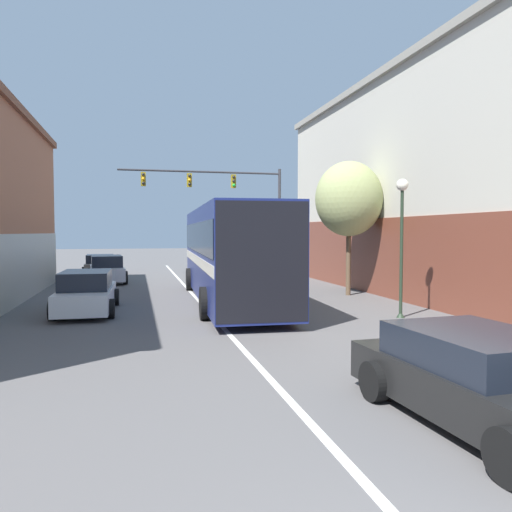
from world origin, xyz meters
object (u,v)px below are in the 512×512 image
at_px(bus, 229,250).
at_px(traffic_signal_gantry, 227,194).
at_px(parked_car_left_mid, 107,270).
at_px(hatchback_foreground, 486,381).
at_px(street_tree_near, 349,199).
at_px(parked_car_left_far, 100,265).
at_px(street_lamp, 402,229).
at_px(parked_car_left_near, 87,293).

xyz_separation_m(bus, traffic_signal_gantry, (1.92, 11.11, 2.95)).
bearing_deg(parked_car_left_mid, hatchback_foreground, -169.35).
bearing_deg(traffic_signal_gantry, street_tree_near, -72.78).
bearing_deg(hatchback_foreground, parked_car_left_far, 11.05).
height_order(hatchback_foreground, parked_car_left_mid, parked_car_left_mid).
height_order(parked_car_left_far, street_lamp, street_lamp).
distance_m(traffic_signal_gantry, street_tree_near, 10.97).
relative_size(parked_car_left_far, street_tree_near, 0.73).
bearing_deg(parked_car_left_mid, parked_car_left_far, 1.91).
bearing_deg(bus, parked_car_left_mid, 32.82).
relative_size(hatchback_foreground, parked_car_left_mid, 1.02).
bearing_deg(traffic_signal_gantry, bus, -99.80).
bearing_deg(parked_car_left_near, street_lamp, -108.20).
bearing_deg(street_lamp, street_tree_near, 82.77).
height_order(traffic_signal_gantry, street_tree_near, traffic_signal_gantry).
relative_size(parked_car_left_near, parked_car_left_mid, 1.02).
relative_size(bus, parked_car_left_far, 3.11).
relative_size(street_lamp, street_tree_near, 0.76).
xyz_separation_m(parked_car_left_near, parked_car_left_far, (-0.60, 15.27, -0.06)).
bearing_deg(hatchback_foreground, bus, 1.96).
bearing_deg(bus, parked_car_left_far, 24.79).
relative_size(bus, hatchback_foreground, 2.80).
xyz_separation_m(bus, street_tree_near, (5.16, 0.66, 2.03)).
height_order(parked_car_left_mid, traffic_signal_gantry, traffic_signal_gantry).
bearing_deg(street_tree_near, bus, -172.69).
relative_size(bus, parked_car_left_mid, 2.87).
distance_m(bus, parked_car_left_mid, 9.88).
relative_size(bus, traffic_signal_gantry, 1.30).
bearing_deg(street_tree_near, parked_car_left_mid, 142.29).
bearing_deg(bus, hatchback_foreground, -172.15).
height_order(hatchback_foreground, parked_car_left_near, parked_car_left_near).
height_order(bus, hatchback_foreground, bus).
relative_size(parked_car_left_mid, traffic_signal_gantry, 0.45).
distance_m(parked_car_left_near, parked_car_left_mid, 9.99).
xyz_separation_m(parked_car_left_mid, parked_car_left_far, (-0.68, 5.28, -0.08)).
height_order(parked_car_left_near, parked_car_left_mid, parked_car_left_mid).
relative_size(hatchback_foreground, street_lamp, 1.06).
bearing_deg(street_tree_near, parked_car_left_far, 129.45).
xyz_separation_m(bus, parked_car_left_near, (-5.02, -1.52, -1.31)).
bearing_deg(parked_car_left_mid, bus, -155.16).
xyz_separation_m(bus, parked_car_left_mid, (-4.94, 8.47, -1.29)).
xyz_separation_m(bus, parked_car_left_far, (-5.61, 13.75, -1.37)).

